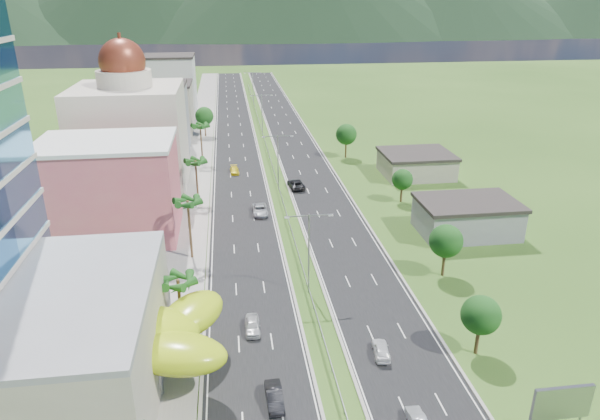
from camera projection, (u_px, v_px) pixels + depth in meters
name	position (u px, v px, depth m)	size (l,w,h in m)	color
ground	(322.00, 337.00, 60.36)	(500.00, 500.00, 0.00)	#2D5119
road_left	(236.00, 140.00, 142.07)	(11.00, 260.00, 0.04)	black
road_right	(292.00, 138.00, 143.95)	(11.00, 260.00, 0.04)	black
sidewalk_left	(199.00, 141.00, 140.87)	(7.00, 260.00, 0.12)	gray
median_guardrail	(269.00, 155.00, 126.24)	(0.10, 216.06, 0.76)	gray
streetlight_median_b	(309.00, 245.00, 67.01)	(6.04, 0.25, 11.00)	gray
streetlight_median_c	(278.00, 156.00, 103.75)	(6.04, 0.25, 11.00)	gray
streetlight_median_d	(262.00, 110.00, 145.08)	(6.04, 0.25, 11.00)	gray
streetlight_median_e	(253.00, 84.00, 186.41)	(6.04, 0.25, 11.00)	gray
lime_canopy	(129.00, 335.00, 52.30)	(18.00, 15.00, 7.40)	#A4C112
pink_shophouse	(111.00, 191.00, 83.43)	(20.00, 15.00, 15.00)	#CC5367
domed_building	(131.00, 132.00, 103.11)	(20.00, 20.00, 28.70)	beige
midrise_grey	(153.00, 121.00, 127.45)	(16.00, 15.00, 16.00)	gray
midrise_beige	(163.00, 109.00, 148.22)	(16.00, 15.00, 13.00)	#9E9682
midrise_white	(170.00, 86.00, 168.41)	(16.00, 15.00, 18.00)	silver
billboard	(562.00, 404.00, 44.30)	(5.20, 0.35, 6.20)	gray
shed_near	(467.00, 219.00, 85.89)	(15.00, 10.00, 5.00)	gray
shed_far	(416.00, 165.00, 113.80)	(14.00, 12.00, 4.40)	#9E9682
palm_tree_b	(178.00, 283.00, 57.60)	(3.60, 3.60, 8.10)	#47301C
palm_tree_c	(188.00, 204.00, 75.43)	(3.60, 3.60, 9.60)	#47301C
palm_tree_d	(196.00, 163.00, 96.92)	(3.60, 3.60, 8.60)	#47301C
palm_tree_e	(200.00, 127.00, 119.59)	(3.60, 3.60, 9.40)	#47301C
leafy_tree_lfar	(204.00, 116.00, 143.58)	(4.90, 4.90, 8.05)	#47301C
leafy_tree_ra	(481.00, 315.00, 55.98)	(4.20, 4.20, 6.90)	#47301C
leafy_tree_rb	(446.00, 241.00, 71.82)	(4.55, 4.55, 7.47)	#47301C
leafy_tree_rc	(402.00, 179.00, 98.21)	(3.85, 3.85, 6.33)	#47301C
leafy_tree_rd	(346.00, 134.00, 124.81)	(4.90, 4.90, 8.05)	#47301C
mountain_ridge	(301.00, 37.00, 481.18)	(860.00, 140.00, 90.00)	black
car_white_near_left	(253.00, 325.00, 61.26)	(1.70, 4.22, 1.44)	silver
car_dark_left	(274.00, 396.00, 50.40)	(1.53, 4.39, 1.45)	black
car_silver_mid_left	(260.00, 210.00, 93.86)	(2.58, 5.59, 1.55)	#A1A4A9
car_yellow_far_left	(234.00, 170.00, 115.41)	(1.83, 4.50, 1.30)	yellow
car_white_near_right	(381.00, 350.00, 57.10)	(1.63, 4.05, 1.38)	white
car_dark_far_right	(296.00, 184.00, 106.45)	(2.73, 5.92, 1.65)	black
motorcycle	(211.00, 350.00, 57.03)	(0.65, 2.14, 1.37)	black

